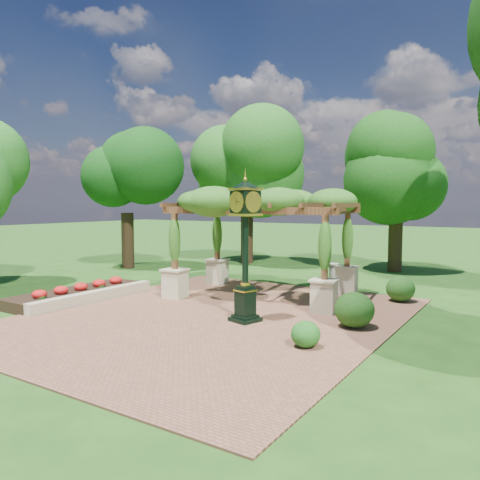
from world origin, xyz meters
The scene contains 13 objects.
ground centered at (0.00, 0.00, 0.00)m, with size 120.00×120.00×0.00m, color #1E4714.
brick_plaza centered at (0.00, 1.00, 0.02)m, with size 10.00×12.00×0.04m, color brown.
border_wall centered at (-4.60, 0.50, 0.20)m, with size 0.35×5.00×0.40m, color #C6B793.
flower_bed centered at (-5.50, 0.50, 0.18)m, with size 1.50×5.00×0.36m, color red.
pedestal_clock centered at (1.13, 1.00, 2.43)m, with size 0.99×0.99×4.05m.
pergola centered at (-0.28, 4.45, 3.22)m, with size 6.70×4.70×3.92m.
sundial centered at (1.04, 7.87, 0.41)m, with size 0.68×0.68×0.93m.
shrub_front centered at (3.58, -0.28, 0.35)m, with size 0.69×0.69×0.62m, color #1C5719.
shrub_mid centered at (3.95, 2.02, 0.52)m, with size 1.06×1.06×0.96m, color #1D4814.
shrub_back centered at (4.17, 6.12, 0.47)m, with size 0.96×0.96×0.86m, color #245518.
tree_west_near centered at (-9.94, 7.20, 5.08)m, with size 3.95×3.95×7.41m.
tree_west_far centered at (-5.73, 12.19, 5.31)m, with size 4.59×4.59×7.72m.
tree_north centered at (2.13, 13.35, 5.02)m, with size 4.32×4.32×7.31m.
Camera 1 is at (8.02, -10.04, 3.38)m, focal length 35.00 mm.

